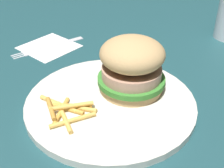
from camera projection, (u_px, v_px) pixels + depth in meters
ground_plane at (115, 109)px, 0.49m from camera, size 1.60×1.60×0.00m
plate at (112, 102)px, 0.50m from camera, size 0.28×0.28×0.01m
sandwich at (132, 65)px, 0.49m from camera, size 0.11×0.11×0.09m
fries_pile at (67, 110)px, 0.46m from camera, size 0.11×0.08×0.01m
napkin at (49, 47)px, 0.68m from camera, size 0.12×0.12×0.00m
fork at (48, 46)px, 0.68m from camera, size 0.04×0.17×0.00m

